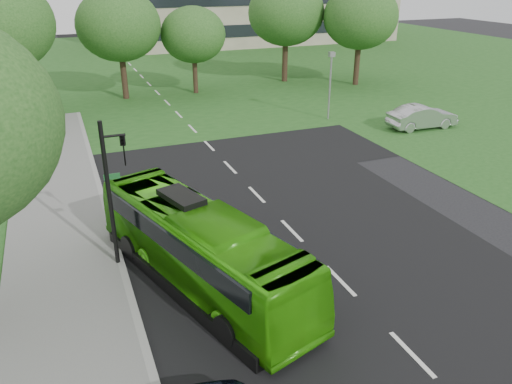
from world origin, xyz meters
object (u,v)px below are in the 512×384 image
bus (200,247)px  sedan (422,117)px  tree_park_e (361,17)px  traffic_light (113,184)px  tree_park_c (193,35)px  camera_pole (330,77)px  tree_park_b (119,25)px  tree_park_d (286,13)px

bus → sedan: size_ratio=2.11×
tree_park_e → traffic_light: tree_park_e is taller
tree_park_c → sedan: 20.58m
tree_park_e → bus: 35.55m
tree_park_e → traffic_light: 35.38m
traffic_light → camera_pole: bearing=57.5°
tree_park_b → camera_pole: 17.95m
tree_park_c → bus: (-7.84, -28.93, -3.58)m
camera_pole → traffic_light: bearing=-152.9°
tree_park_c → traffic_light: size_ratio=1.32×
tree_park_b → bus: bearing=-93.3°
tree_park_c → camera_pole: size_ratio=1.52×
tree_park_c → tree_park_d: tree_park_d is taller
tree_park_d → traffic_light: 34.74m
tree_park_b → bus: (-1.69, -29.07, -4.58)m
tree_park_d → tree_park_b: bearing=-174.3°
tree_park_d → bus: tree_park_d is taller
bus → traffic_light: 3.78m
sedan → traffic_light: traffic_light is taller
traffic_light → tree_park_d: bearing=71.8°
sedan → traffic_light: size_ratio=0.88×
tree_park_d → traffic_light: size_ratio=1.70×
tree_park_e → tree_park_d: bearing=144.9°
tree_park_d → traffic_light: tree_park_d is taller
tree_park_d → traffic_light: (-19.80, -28.37, -3.15)m
tree_park_e → bus: size_ratio=0.88×
tree_park_b → bus: tree_park_b is taller
tree_park_e → bus: bearing=-130.9°
tree_park_d → bus: size_ratio=0.92×
tree_park_c → tree_park_d: 9.80m
tree_park_d → camera_pole: tree_park_d is taller
tree_park_c → tree_park_e: size_ratio=0.81×
tree_park_d → sedan: size_ratio=1.94×
tree_park_b → traffic_light: (-4.10, -26.81, -2.74)m
tree_park_b → tree_park_d: bearing=5.7°
tree_park_c → sedan: (11.67, -16.43, -4.21)m
traffic_light → sedan: bearing=41.8°
tree_park_e → tree_park_c: bearing=171.4°
tree_park_c → sedan: size_ratio=1.51×
sedan → bus: bearing=124.8°
camera_pole → bus: bearing=-144.5°
tree_park_b → tree_park_e: (21.37, -2.43, 0.16)m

